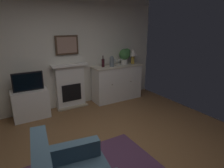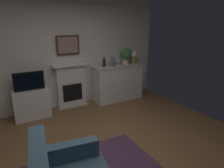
% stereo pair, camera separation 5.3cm
% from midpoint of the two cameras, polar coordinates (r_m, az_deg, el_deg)
% --- Properties ---
extents(ground_plane, '(5.21, 4.91, 0.10)m').
position_cam_midpoint_polar(ground_plane, '(3.30, 0.55, -21.37)').
color(ground_plane, brown).
rests_on(ground_plane, ground).
extents(wall_rear, '(5.21, 0.06, 2.83)m').
position_cam_midpoint_polar(wall_rear, '(4.86, -14.70, 9.53)').
color(wall_rear, silver).
rests_on(wall_rear, ground_plane).
extents(fireplace_unit, '(0.87, 0.30, 1.10)m').
position_cam_midpoint_polar(fireplace_unit, '(4.95, -12.45, -0.47)').
color(fireplace_unit, white).
rests_on(fireplace_unit, ground_plane).
extents(framed_picture, '(0.55, 0.04, 0.45)m').
position_cam_midpoint_polar(framed_picture, '(4.80, -13.39, 11.03)').
color(framed_picture, '#473323').
extents(sideboard_cabinet, '(1.37, 0.49, 0.96)m').
position_cam_midpoint_polar(sideboard_cabinet, '(5.33, 1.21, 0.42)').
color(sideboard_cabinet, white).
rests_on(sideboard_cabinet, ground_plane).
extents(table_lamp, '(0.26, 0.26, 0.40)m').
position_cam_midpoint_polar(table_lamp, '(5.45, 5.84, 8.85)').
color(table_lamp, '#B79338').
rests_on(table_lamp, sideboard_cabinet).
extents(wine_bottle, '(0.08, 0.08, 0.29)m').
position_cam_midpoint_polar(wine_bottle, '(5.04, -2.94, 6.26)').
color(wine_bottle, '#331419').
rests_on(wine_bottle, sideboard_cabinet).
extents(wine_glass_left, '(0.07, 0.07, 0.16)m').
position_cam_midpoint_polar(wine_glass_left, '(5.16, 0.62, 6.69)').
color(wine_glass_left, silver).
rests_on(wine_glass_left, sideboard_cabinet).
extents(wine_glass_center, '(0.07, 0.07, 0.16)m').
position_cam_midpoint_polar(wine_glass_center, '(5.21, 1.72, 6.79)').
color(wine_glass_center, silver).
rests_on(wine_glass_center, sideboard_cabinet).
extents(wine_glass_right, '(0.07, 0.07, 0.16)m').
position_cam_midpoint_polar(wine_glass_right, '(5.30, 2.49, 6.96)').
color(wine_glass_right, silver).
rests_on(wine_glass_right, sideboard_cabinet).
extents(vase_decorative, '(0.11, 0.11, 0.28)m').
position_cam_midpoint_polar(vase_decorative, '(5.05, -0.39, 6.67)').
color(vase_decorative, slate).
rests_on(vase_decorative, sideboard_cabinet).
extents(tv_cabinet, '(0.75, 0.42, 0.65)m').
position_cam_midpoint_polar(tv_cabinet, '(4.68, -23.01, -5.43)').
color(tv_cabinet, white).
rests_on(tv_cabinet, ground_plane).
extents(tv_set, '(0.62, 0.07, 0.40)m').
position_cam_midpoint_polar(tv_set, '(4.50, -23.72, 0.65)').
color(tv_set, black).
rests_on(tv_set, tv_cabinet).
extents(potted_plant_small, '(0.30, 0.30, 0.43)m').
position_cam_midpoint_polar(potted_plant_small, '(5.36, 3.53, 8.52)').
color(potted_plant_small, beige).
rests_on(potted_plant_small, sideboard_cabinet).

